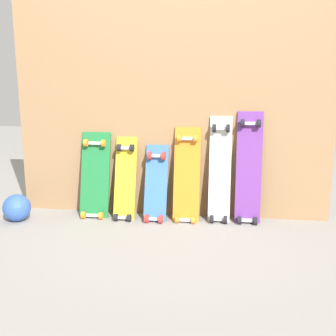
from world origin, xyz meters
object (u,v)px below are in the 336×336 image
Objects in this scene: skateboard_yellow at (125,183)px; skateboard_purple at (249,172)px; skateboard_blue at (156,187)px; skateboard_orange at (187,179)px; rubber_ball at (17,208)px; skateboard_white at (220,174)px; skateboard_green at (95,179)px.

skateboard_purple is at bearing 2.30° from skateboard_yellow.
skateboard_orange is (0.24, 0.02, 0.07)m from skateboard_blue.
skateboard_orange is at bearing -177.17° from skateboard_purple.
skateboard_yellow is 1.09× the size of skateboard_blue.
skateboard_blue is at bearing -175.00° from skateboard_orange.
skateboard_blue is at bearing -1.35° from skateboard_yellow.
skateboard_purple is 1.79m from rubber_ball.
skateboard_white reaches higher than skateboard_blue.
skateboard_purple reaches higher than skateboard_white.
skateboard_green is 1.05× the size of skateboard_yellow.
skateboard_white is 1.58m from rubber_ball.
skateboard_orange is (0.48, 0.01, 0.04)m from skateboard_yellow.
rubber_ball is at bearing -165.34° from skateboard_yellow.
skateboard_orange reaches higher than skateboard_green.
skateboard_yellow is at bearing -177.70° from skateboard_purple.
skateboard_blue is 3.05× the size of rubber_ball.
rubber_ball is (-1.75, -0.25, -0.28)m from skateboard_purple.
skateboard_yellow reaches higher than rubber_ball.
skateboard_white is at bearing 4.34° from skateboard_orange.
skateboard_green is 0.85× the size of skateboard_white.
skateboard_purple reaches higher than skateboard_blue.
skateboard_yellow is 3.34× the size of rubber_ball.
skateboard_green reaches higher than skateboard_blue.
skateboard_purple reaches higher than rubber_ball.
skateboard_orange is at bearing 9.94° from rubber_ball.
skateboard_green is 0.73m from skateboard_orange.
skateboard_purple reaches higher than skateboard_orange.
skateboard_green is 0.93× the size of skateboard_orange.
skateboard_green is at bearing 177.87° from skateboard_blue.
skateboard_white is at bearing 4.66° from skateboard_blue.
skateboard_purple reaches higher than skateboard_yellow.
skateboard_blue is 0.74× the size of skateboard_white.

